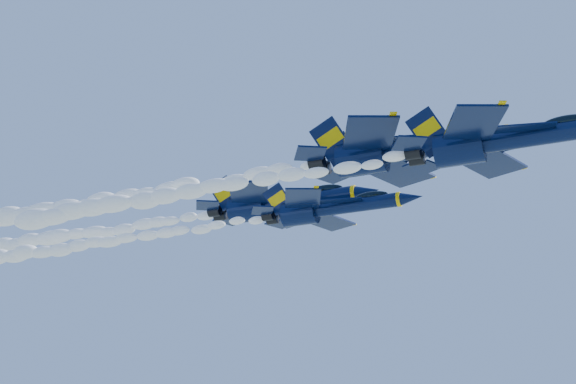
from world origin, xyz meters
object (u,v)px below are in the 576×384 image
at_px(jet_lead, 506,140).
at_px(jet_fourth, 282,203).
at_px(jet_second, 406,150).
at_px(jet_third, 331,208).

bearing_deg(jet_lead, jet_fourth, 139.33).
xyz_separation_m(jet_second, jet_fourth, (-18.38, 18.35, 4.32)).
bearing_deg(jet_lead, jet_third, 138.70).
height_order(jet_lead, jet_fourth, jet_fourth).
height_order(jet_lead, jet_third, jet_third).
distance_m(jet_lead, jet_fourth, 35.66).
xyz_separation_m(jet_lead, jet_second, (-8.17, 4.47, 2.44)).
distance_m(jet_lead, jet_second, 9.63).
relative_size(jet_lead, jet_fourth, 0.83).
height_order(jet_second, jet_third, jet_third).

